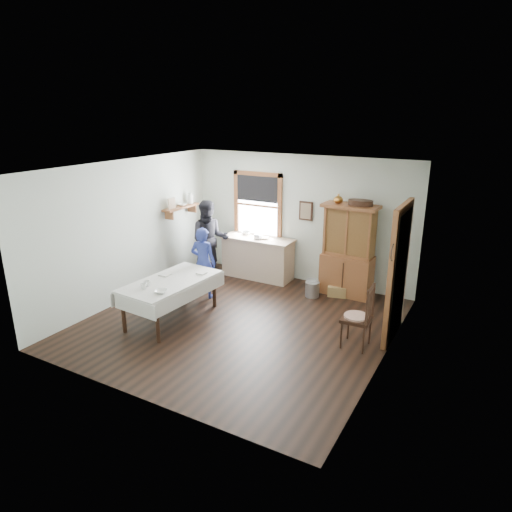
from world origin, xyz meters
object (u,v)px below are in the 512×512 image
(work_counter, at_px, (258,258))
(dining_table, at_px, (172,300))
(pail, at_px, (312,289))
(figure_dark, at_px, (210,243))
(china_hutch, at_px, (348,251))
(wicker_basket, at_px, (337,291))
(woman_blue, at_px, (203,265))
(spindle_chair, at_px, (357,316))

(work_counter, bearing_deg, dining_table, -97.06)
(dining_table, height_order, pail, dining_table)
(figure_dark, bearing_deg, pail, -32.34)
(china_hutch, xyz_separation_m, figure_dark, (-2.93, -0.53, -0.12))
(work_counter, xyz_separation_m, figure_dark, (-0.90, -0.53, 0.35))
(dining_table, xyz_separation_m, wicker_basket, (2.22, 2.43, -0.26))
(woman_blue, bearing_deg, work_counter, -113.29)
(spindle_chair, relative_size, figure_dark, 0.65)
(pail, bearing_deg, china_hutch, 39.24)
(spindle_chair, bearing_deg, figure_dark, 155.54)
(dining_table, height_order, figure_dark, figure_dark)
(work_counter, bearing_deg, china_hutch, -0.06)
(pail, bearing_deg, dining_table, -129.73)
(work_counter, distance_m, woman_blue, 1.56)
(pail, distance_m, woman_blue, 2.21)
(figure_dark, bearing_deg, wicker_basket, -27.18)
(work_counter, height_order, dining_table, work_counter)
(work_counter, xyz_separation_m, woman_blue, (-0.39, -1.50, 0.21))
(spindle_chair, distance_m, wicker_basket, 2.07)
(spindle_chair, distance_m, figure_dark, 4.03)
(dining_table, bearing_deg, figure_dark, 105.98)
(work_counter, height_order, pail, work_counter)
(china_hutch, distance_m, dining_table, 3.54)
(work_counter, bearing_deg, pail, -16.59)
(spindle_chair, bearing_deg, wicker_basket, 113.91)
(spindle_chair, distance_m, woman_blue, 3.27)
(dining_table, relative_size, pail, 6.04)
(woman_blue, bearing_deg, spindle_chair, 163.05)
(work_counter, height_order, spindle_chair, spindle_chair)
(work_counter, height_order, wicker_basket, work_counter)
(work_counter, relative_size, figure_dark, 0.99)
(work_counter, relative_size, dining_table, 0.87)
(wicker_basket, distance_m, figure_dark, 2.92)
(pail, distance_m, wicker_basket, 0.51)
(wicker_basket, bearing_deg, woman_blue, -149.94)
(pail, height_order, wicker_basket, pail)
(woman_blue, xyz_separation_m, figure_dark, (-0.51, 0.97, 0.14))
(pail, bearing_deg, figure_dark, -177.78)
(china_hutch, bearing_deg, wicker_basket, -121.65)
(work_counter, distance_m, china_hutch, 2.08)
(spindle_chair, height_order, wicker_basket, spindle_chair)
(china_hutch, height_order, figure_dark, china_hutch)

